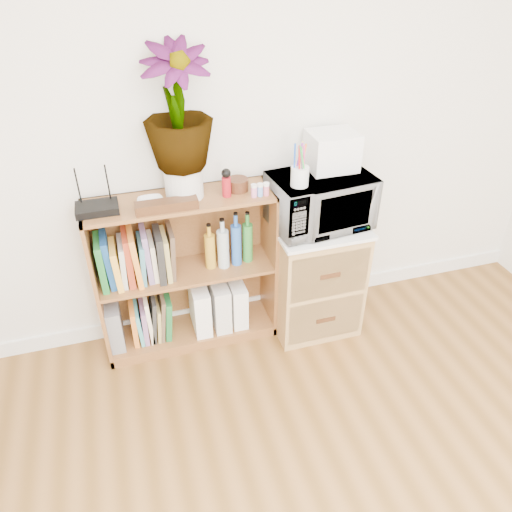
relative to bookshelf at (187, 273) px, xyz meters
name	(u,v)px	position (x,y,z in m)	size (l,w,h in m)	color
skirting_board	(241,305)	(0.35, 0.14, -0.42)	(4.00, 0.02, 0.10)	white
bookshelf	(187,273)	(0.00, 0.00, 0.00)	(1.00, 0.30, 0.95)	brown
wicker_unit	(313,276)	(0.75, -0.08, -0.12)	(0.50, 0.45, 0.70)	#9E7542
microwave	(320,201)	(0.75, -0.08, 0.39)	(0.53, 0.36, 0.29)	white
pen_cup	(300,176)	(0.60, -0.15, 0.59)	(0.09, 0.09, 0.10)	white
small_appliance	(332,151)	(0.83, 0.00, 0.64)	(0.25, 0.21, 0.20)	white
router	(97,208)	(-0.41, -0.02, 0.49)	(0.21, 0.14, 0.04)	black
white_bowl	(151,203)	(-0.15, -0.03, 0.49)	(0.13, 0.13, 0.03)	white
plant_pot	(184,182)	(0.03, 0.02, 0.56)	(0.20, 0.20, 0.17)	silver
potted_plant	(177,108)	(0.03, 0.02, 0.94)	(0.33, 0.33, 0.59)	#337F37
trinket_box	(167,205)	(-0.08, -0.10, 0.50)	(0.31, 0.08, 0.05)	#341D0E
kokeshi_doll	(227,187)	(0.24, -0.04, 0.53)	(0.05, 0.05, 0.11)	maroon
wooden_bowl	(238,184)	(0.31, 0.01, 0.51)	(0.11, 0.11, 0.06)	#3C1B10
paint_jars	(260,192)	(0.41, -0.09, 0.50)	(0.10, 0.04, 0.05)	pink
file_box	(114,323)	(-0.44, 0.00, -0.26)	(0.08, 0.22, 0.28)	slate
magazine_holder_left	(200,307)	(0.06, -0.01, -0.25)	(0.10, 0.24, 0.30)	white
magazine_holder_mid	(219,303)	(0.18, -0.01, -0.25)	(0.10, 0.24, 0.30)	silver
magazine_holder_right	(237,301)	(0.28, -0.01, -0.26)	(0.09, 0.23, 0.28)	white
cookbooks	(136,257)	(-0.26, 0.00, 0.16)	(0.41, 0.20, 0.31)	#1D6C2B
liquor_bottles	(229,241)	(0.25, 0.00, 0.17)	(0.28, 0.07, 0.32)	#BC8C23
lower_books	(151,318)	(-0.23, 0.00, -0.28)	(0.24, 0.19, 0.30)	orange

